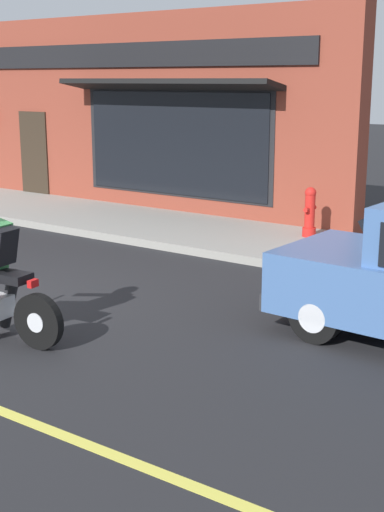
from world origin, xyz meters
name	(u,v)px	position (x,y,z in m)	size (l,w,h in m)	color
sidewalk_curb	(82,216)	(5.15, 3.00, 0.07)	(2.60, 22.00, 0.14)	gray
storefront_building	(134,114)	(6.68, 2.81, 2.11)	(1.25, 10.65, 4.20)	brown
fire_hydrant	(310,212)	(5.75, -1.94, 0.57)	(0.36, 0.24, 0.88)	red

